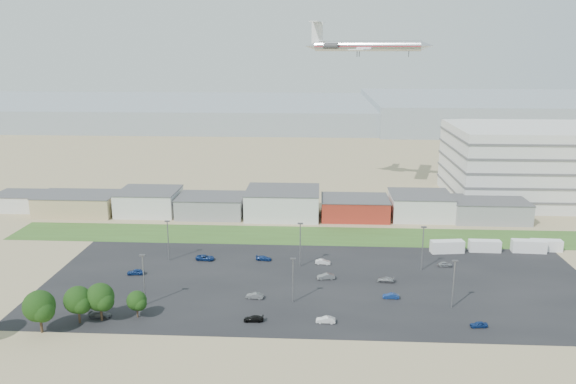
# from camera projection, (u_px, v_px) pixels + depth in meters

# --- Properties ---
(ground) EXTENTS (700.00, 700.00, 0.00)m
(ground) POSITION_uv_depth(u_px,v_px,m) (291.00, 325.00, 104.21)
(ground) COLOR #998761
(ground) RESTS_ON ground
(parking_lot) EXTENTS (120.00, 50.00, 0.01)m
(parking_lot) POSITION_uv_depth(u_px,v_px,m) (318.00, 283.00, 123.30)
(parking_lot) COLOR black
(parking_lot) RESTS_ON ground
(grass_strip) EXTENTS (160.00, 16.00, 0.02)m
(grass_strip) POSITION_uv_depth(u_px,v_px,m) (300.00, 235.00, 154.53)
(grass_strip) COLOR #395921
(grass_strip) RESTS_ON ground
(hills_backdrop) EXTENTS (700.00, 200.00, 9.00)m
(hills_backdrop) POSITION_uv_depth(u_px,v_px,m) (367.00, 114.00, 405.82)
(hills_backdrop) COLOR gray
(hills_backdrop) RESTS_ON ground
(building_row) EXTENTS (170.00, 20.00, 8.00)m
(building_row) POSITION_uv_depth(u_px,v_px,m) (247.00, 202.00, 172.83)
(building_row) COLOR silver
(building_row) RESTS_ON ground
(parking_garage) EXTENTS (80.00, 40.00, 25.00)m
(parking_garage) POSITION_uv_depth(u_px,v_px,m) (572.00, 164.00, 188.32)
(parking_garage) COLOR silver
(parking_garage) RESTS_ON ground
(box_trailer_a) EXTENTS (8.53, 3.68, 3.10)m
(box_trailer_a) POSITION_uv_depth(u_px,v_px,m) (447.00, 247.00, 141.33)
(box_trailer_a) COLOR silver
(box_trailer_a) RESTS_ON ground
(box_trailer_b) EXTENTS (7.82, 2.54, 2.92)m
(box_trailer_b) POSITION_uv_depth(u_px,v_px,m) (485.00, 246.00, 142.08)
(box_trailer_b) COLOR silver
(box_trailer_b) RESTS_ON ground
(box_trailer_c) EXTENTS (8.46, 3.05, 3.12)m
(box_trailer_c) POSITION_uv_depth(u_px,v_px,m) (529.00, 246.00, 141.59)
(box_trailer_c) COLOR silver
(box_trailer_c) RESTS_ON ground
(box_trailer_d) EXTENTS (7.73, 2.77, 2.86)m
(box_trailer_d) POSITION_uv_depth(u_px,v_px,m) (546.00, 245.00, 142.64)
(box_trailer_d) COLOR silver
(box_trailer_d) RESTS_ON ground
(tree_left) EXTENTS (6.08, 6.08, 9.12)m
(tree_left) POSITION_uv_depth(u_px,v_px,m) (39.00, 309.00, 100.51)
(tree_left) COLOR black
(tree_left) RESTS_ON ground
(tree_mid) EXTENTS (5.49, 5.49, 8.23)m
(tree_mid) POSITION_uv_depth(u_px,v_px,m) (78.00, 303.00, 104.18)
(tree_mid) COLOR black
(tree_mid) RESTS_ON ground
(tree_right) EXTENTS (5.62, 5.62, 8.43)m
(tree_right) POSITION_uv_depth(u_px,v_px,m) (100.00, 300.00, 105.09)
(tree_right) COLOR black
(tree_right) RESTS_ON ground
(tree_near) EXTENTS (4.06, 4.06, 6.09)m
(tree_near) POSITION_uv_depth(u_px,v_px,m) (137.00, 303.00, 106.61)
(tree_near) COLOR black
(tree_near) RESTS_ON ground
(lightpole_front_l) EXTENTS (1.25, 0.52, 10.64)m
(lightpole_front_l) POSITION_uv_depth(u_px,v_px,m) (144.00, 280.00, 111.39)
(lightpole_front_l) COLOR slate
(lightpole_front_l) RESTS_ON ground
(lightpole_front_m) EXTENTS (1.11, 0.46, 9.46)m
(lightpole_front_m) POSITION_uv_depth(u_px,v_px,m) (293.00, 280.00, 112.69)
(lightpole_front_m) COLOR slate
(lightpole_front_m) RESTS_ON ground
(lightpole_front_r) EXTENTS (1.17, 0.49, 9.98)m
(lightpole_front_r) POSITION_uv_depth(u_px,v_px,m) (453.00, 284.00, 110.21)
(lightpole_front_r) COLOR slate
(lightpole_front_r) RESTS_ON ground
(lightpole_back_l) EXTENTS (1.18, 0.49, 10.04)m
(lightpole_back_l) POSITION_uv_depth(u_px,v_px,m) (168.00, 241.00, 135.22)
(lightpole_back_l) COLOR slate
(lightpole_back_l) RESTS_ON ground
(lightpole_back_m) EXTENTS (1.26, 0.53, 10.72)m
(lightpole_back_m) POSITION_uv_depth(u_px,v_px,m) (300.00, 245.00, 131.28)
(lightpole_back_m) COLOR slate
(lightpole_back_m) RESTS_ON ground
(lightpole_back_r) EXTENTS (1.24, 0.52, 10.58)m
(lightpole_back_r) POSITION_uv_depth(u_px,v_px,m) (423.00, 249.00, 129.09)
(lightpole_back_r) COLOR slate
(lightpole_back_r) RESTS_ON ground
(airliner) EXTENTS (49.58, 39.66, 12.85)m
(airliner) POSITION_uv_depth(u_px,v_px,m) (367.00, 46.00, 187.54)
(airliner) COLOR silver
(parked_car_1) EXTENTS (3.39, 1.27, 1.11)m
(parked_car_1) POSITION_uv_depth(u_px,v_px,m) (391.00, 296.00, 115.37)
(parked_car_1) COLOR navy
(parked_car_1) RESTS_ON ground
(parked_car_2) EXTENTS (3.29, 1.60, 1.08)m
(parked_car_2) POSITION_uv_depth(u_px,v_px,m) (479.00, 324.00, 103.40)
(parked_car_2) COLOR navy
(parked_car_2) RESTS_ON ground
(parked_car_3) EXTENTS (3.84, 1.72, 1.09)m
(parked_car_3) POSITION_uv_depth(u_px,v_px,m) (254.00, 319.00, 105.64)
(parked_car_3) COLOR black
(parked_car_3) RESTS_ON ground
(parked_car_4) EXTENTS (3.74, 1.66, 1.19)m
(parked_car_4) POSITION_uv_depth(u_px,v_px,m) (255.00, 296.00, 115.37)
(parked_car_4) COLOR #595B5E
(parked_car_4) RESTS_ON ground
(parked_car_5) EXTENTS (3.94, 1.88, 1.30)m
(parked_car_5) POSITION_uv_depth(u_px,v_px,m) (136.00, 272.00, 127.60)
(parked_car_5) COLOR navy
(parked_car_5) RESTS_ON ground
(parked_car_6) EXTENTS (3.93, 1.91, 1.10)m
(parked_car_6) POSITION_uv_depth(u_px,v_px,m) (264.00, 258.00, 136.28)
(parked_car_6) COLOR navy
(parked_car_6) RESTS_ON ground
(parked_car_7) EXTENTS (4.10, 1.90, 1.30)m
(parked_car_7) POSITION_uv_depth(u_px,v_px,m) (326.00, 276.00, 125.02)
(parked_car_7) COLOR #595B5E
(parked_car_7) RESTS_ON ground
(parked_car_8) EXTENTS (3.54, 1.52, 1.19)m
(parked_car_8) POSITION_uv_depth(u_px,v_px,m) (445.00, 264.00, 132.32)
(parked_car_8) COLOR #A5A5AA
(parked_car_8) RESTS_ON ground
(parked_car_9) EXTENTS (4.65, 2.42, 1.25)m
(parked_car_9) POSITION_uv_depth(u_px,v_px,m) (205.00, 258.00, 136.41)
(parked_car_9) COLOR navy
(parked_car_9) RESTS_ON ground
(parked_car_10) EXTENTS (4.34, 2.05, 1.22)m
(parked_car_10) POSITION_uv_depth(u_px,v_px,m) (100.00, 314.00, 107.27)
(parked_car_10) COLOR #595B5E
(parked_car_10) RESTS_ON ground
(parked_car_11) EXTENTS (3.69, 1.57, 1.18)m
(parked_car_11) POSITION_uv_depth(u_px,v_px,m) (323.00, 262.00, 133.77)
(parked_car_11) COLOR silver
(parked_car_11) RESTS_ON ground
(parked_car_12) EXTENTS (3.91, 1.95, 1.09)m
(parked_car_12) POSITION_uv_depth(u_px,v_px,m) (386.00, 280.00, 123.53)
(parked_car_12) COLOR #A5A5AA
(parked_car_12) RESTS_ON ground
(parked_car_13) EXTENTS (3.69, 1.36, 1.21)m
(parked_car_13) POSITION_uv_depth(u_px,v_px,m) (326.00, 320.00, 105.06)
(parked_car_13) COLOR silver
(parked_car_13) RESTS_ON ground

